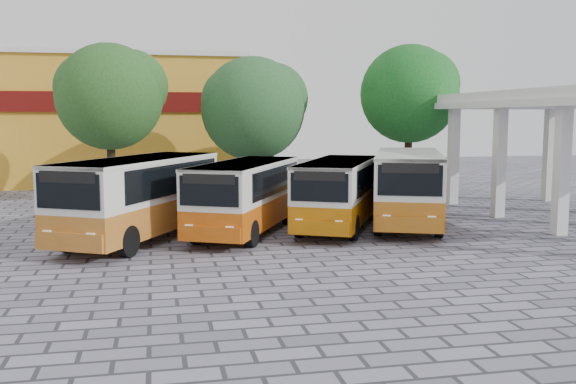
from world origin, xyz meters
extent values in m
plane|color=slate|center=(0.00, 0.00, 0.00)|extent=(90.00, 90.00, 0.00)
cube|color=silver|center=(7.85, 10.50, 2.50)|extent=(0.45, 0.45, 5.00)
cube|color=silver|center=(13.15, 10.50, 2.50)|extent=(0.45, 0.45, 5.00)
cube|color=gold|center=(-11.00, 26.00, 4.00)|extent=(20.00, 10.00, 8.00)
cube|color=#590C0A|center=(-11.00, 20.90, 5.20)|extent=(20.00, 0.20, 1.20)
cube|color=silver|center=(-11.00, 26.00, 8.15)|extent=(20.40, 10.40, 0.30)
cube|color=#AF651E|center=(-7.22, 3.98, 0.90)|extent=(5.98, 8.12, 1.05)
cube|color=silver|center=(-7.22, 3.98, 2.16)|extent=(5.98, 8.12, 1.46)
cube|color=silver|center=(-7.22, 3.98, 2.83)|extent=(6.02, 8.14, 0.12)
cube|color=black|center=(-8.44, 3.98, 2.17)|extent=(3.26, 5.76, 1.05)
cube|color=black|center=(-6.00, 3.98, 2.17)|extent=(3.26, 5.76, 1.05)
cube|color=black|center=(-7.22, -0.03, 2.17)|extent=(1.89, 1.09, 1.05)
cube|color=black|center=(-7.22, -0.03, 2.59)|extent=(1.68, 0.98, 0.34)
cylinder|color=black|center=(-8.30, 1.39, 0.50)|extent=(0.28, 1.00, 1.00)
cylinder|color=black|center=(-6.14, 1.39, 0.50)|extent=(0.28, 1.00, 1.00)
cylinder|color=black|center=(-8.30, 6.57, 0.50)|extent=(0.28, 1.00, 1.00)
cylinder|color=black|center=(-6.14, 6.57, 0.50)|extent=(0.28, 1.00, 1.00)
cube|color=#B74806|center=(-3.40, 4.49, 0.83)|extent=(5.21, 7.55, 0.96)
cube|color=silver|center=(-3.40, 4.49, 1.98)|extent=(5.21, 7.55, 1.35)
cube|color=silver|center=(-3.40, 4.49, 2.60)|extent=(5.25, 7.57, 0.11)
cube|color=black|center=(-4.52, 4.49, 2.00)|extent=(2.72, 5.45, 0.96)
cube|color=black|center=(-2.28, 4.49, 2.00)|extent=(2.72, 5.45, 0.96)
cube|color=black|center=(-3.40, 0.81, 2.00)|extent=(1.79, 0.92, 0.96)
cube|color=black|center=(-3.40, 0.81, 2.38)|extent=(1.59, 0.82, 0.31)
cylinder|color=black|center=(-4.39, 2.11, 0.46)|extent=(0.26, 0.92, 0.92)
cylinder|color=black|center=(-2.41, 2.11, 0.46)|extent=(0.26, 0.92, 0.92)
cylinder|color=black|center=(-4.39, 6.87, 0.46)|extent=(0.26, 0.92, 0.92)
cylinder|color=black|center=(-2.41, 6.87, 0.46)|extent=(0.26, 0.92, 0.92)
cube|color=#AC5C00|center=(0.30, 4.88, 0.82)|extent=(5.21, 7.49, 0.96)
cube|color=silver|center=(0.30, 4.88, 1.97)|extent=(5.21, 7.49, 1.34)
cube|color=silver|center=(0.30, 4.88, 2.59)|extent=(5.25, 7.51, 0.11)
cube|color=black|center=(-0.81, 4.88, 1.99)|extent=(2.73, 5.40, 0.96)
cube|color=black|center=(1.42, 4.88, 1.99)|extent=(2.73, 5.40, 0.96)
cube|color=black|center=(0.30, 1.22, 1.99)|extent=(1.77, 0.92, 0.96)
cube|color=black|center=(0.30, 1.22, 2.37)|extent=(1.57, 0.83, 0.31)
cylinder|color=black|center=(-0.68, 2.52, 0.46)|extent=(0.25, 0.91, 0.91)
cylinder|color=black|center=(1.29, 2.52, 0.46)|extent=(0.25, 0.91, 0.91)
cylinder|color=black|center=(-0.68, 7.25, 0.46)|extent=(0.25, 0.91, 0.91)
cylinder|color=black|center=(1.29, 7.25, 0.46)|extent=(0.25, 0.91, 0.91)
cube|color=#AB5C10|center=(3.23, 5.04, 0.91)|extent=(5.20, 8.35, 1.05)
cube|color=silver|center=(3.23, 5.04, 2.17)|extent=(5.20, 8.35, 1.48)
cube|color=silver|center=(3.23, 5.04, 2.85)|extent=(5.25, 8.37, 0.12)
cube|color=black|center=(2.00, 5.04, 2.19)|extent=(2.49, 6.18, 1.05)
cube|color=black|center=(4.45, 5.04, 2.19)|extent=(2.49, 6.18, 1.05)
cube|color=black|center=(3.23, 1.01, 2.19)|extent=(2.02, 0.84, 1.05)
cube|color=black|center=(3.23, 1.01, 2.61)|extent=(1.80, 0.76, 0.34)
cylinder|color=black|center=(2.15, 2.43, 0.50)|extent=(0.28, 1.00, 1.00)
cylinder|color=black|center=(4.31, 2.43, 0.50)|extent=(0.28, 1.00, 1.00)
cylinder|color=black|center=(2.15, 7.65, 0.50)|extent=(0.28, 1.00, 1.00)
cylinder|color=black|center=(4.31, 7.65, 0.50)|extent=(0.28, 1.00, 1.00)
cylinder|color=black|center=(-8.79, 14.28, 1.89)|extent=(0.41, 0.41, 3.79)
sphere|color=#1F4E17|center=(-8.79, 14.28, 5.31)|extent=(5.27, 5.27, 5.27)
sphere|color=#1F4E17|center=(-7.74, 14.58, 5.84)|extent=(3.69, 3.69, 3.69)
sphere|color=#1F4E17|center=(-9.71, 14.08, 5.71)|extent=(3.43, 3.43, 3.43)
cylinder|color=black|center=(-1.42, 15.47, 1.76)|extent=(0.42, 0.42, 3.52)
sphere|color=#205122|center=(-1.42, 15.47, 4.75)|extent=(5.57, 5.57, 5.57)
sphere|color=#205122|center=(-0.31, 15.77, 5.31)|extent=(3.90, 3.90, 3.90)
sphere|color=#205122|center=(-2.40, 15.27, 5.17)|extent=(3.62, 3.62, 3.62)
cylinder|color=black|center=(6.78, 13.70, 1.95)|extent=(0.41, 0.41, 3.91)
sphere|color=#0F5615|center=(6.78, 13.70, 5.54)|extent=(5.25, 5.25, 5.25)
sphere|color=#0F5615|center=(7.83, 14.00, 6.06)|extent=(3.67, 3.67, 3.67)
sphere|color=#0F5615|center=(5.86, 13.50, 5.93)|extent=(3.41, 3.41, 3.41)
camera|label=1|loc=(-6.70, -18.91, 4.33)|focal=40.00mm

